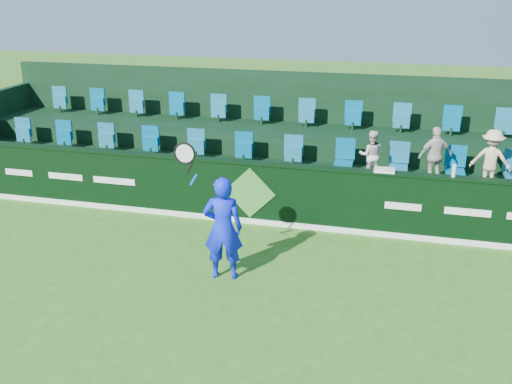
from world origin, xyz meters
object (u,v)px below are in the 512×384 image
(spectator_middle, at_px, (435,156))
(spectator_right, at_px, (491,159))
(drinks_bottle, at_px, (454,171))
(tennis_player, at_px, (223,228))
(towel, at_px, (384,170))
(spectator_left, at_px, (371,155))

(spectator_middle, bearing_deg, spectator_right, 157.19)
(spectator_middle, xyz_separation_m, drinks_bottle, (0.29, -1.12, 0.06))
(spectator_right, distance_m, drinks_bottle, 1.38)
(tennis_player, height_order, drinks_bottle, tennis_player)
(tennis_player, distance_m, spectator_middle, 5.05)
(spectator_middle, distance_m, spectator_right, 1.10)
(tennis_player, relative_size, spectator_right, 2.00)
(tennis_player, bearing_deg, drinks_bottle, 32.46)
(spectator_middle, bearing_deg, tennis_player, 22.30)
(spectator_right, distance_m, towel, 2.37)
(spectator_right, height_order, towel, spectator_right)
(towel, xyz_separation_m, drinks_bottle, (1.28, 0.00, 0.09))
(tennis_player, xyz_separation_m, towel, (2.56, 2.44, 0.45))
(spectator_left, relative_size, drinks_bottle, 4.34)
(tennis_player, xyz_separation_m, drinks_bottle, (3.84, 2.44, 0.54))
(drinks_bottle, bearing_deg, towel, 180.00)
(spectator_right, relative_size, towel, 3.10)
(tennis_player, height_order, spectator_right, tennis_player)
(spectator_left, relative_size, spectator_right, 0.87)
(spectator_left, bearing_deg, drinks_bottle, 137.88)
(spectator_middle, height_order, drinks_bottle, spectator_middle)
(tennis_player, height_order, towel, tennis_player)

